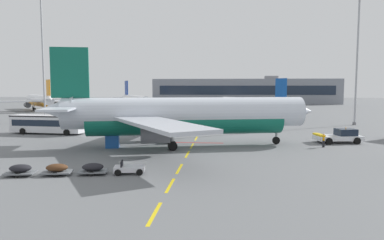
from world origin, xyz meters
name	(u,v)px	position (x,y,z in m)	size (l,w,h in m)	color
ground	(324,129)	(40.00, 40.00, 0.00)	(400.00, 400.00, 0.00)	slate
apron_paint_markings	(201,130)	(18.00, 35.71, 0.00)	(8.00, 93.57, 0.01)	yellow
airliner_foreground	(182,115)	(16.76, 18.86, 3.95)	(34.52, 33.71, 12.20)	silver
pushback_tug	(340,136)	(37.61, 23.76, 0.90)	(6.38, 3.95, 2.08)	silver
airliner_mid_left	(251,105)	(28.91, 64.94, 3.08)	(23.26, 24.93, 9.51)	white
airliner_far_center	(40,100)	(-38.45, 85.92, 3.19)	(22.80, 24.33, 9.84)	white
airliner_far_right	(134,101)	(-6.36, 84.80, 3.17)	(24.92, 26.41, 9.78)	white
apron_shuttle_bus	(48,123)	(-6.17, 28.98, 1.75)	(12.23, 3.93, 3.00)	silver
baggage_train	(75,169)	(9.43, 3.54, 0.53)	(11.68, 3.51, 1.14)	silver
ground_crew_worker	(324,139)	(34.43, 19.79, 1.01)	(0.35, 0.67, 1.77)	#232328
uld_cargo_container	(113,141)	(8.26, 17.27, 0.80)	(1.90, 1.87, 1.60)	#194C9E
apron_light_mast_near	(42,40)	(-16.31, 47.32, 17.48)	(1.80, 1.80, 28.59)	slate
apron_light_mast_far	(358,45)	(47.94, 47.47, 15.69)	(1.80, 1.80, 25.28)	slate
terminal_satellite	(244,91)	(31.67, 147.06, 5.68)	(84.79, 25.44, 12.94)	gray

